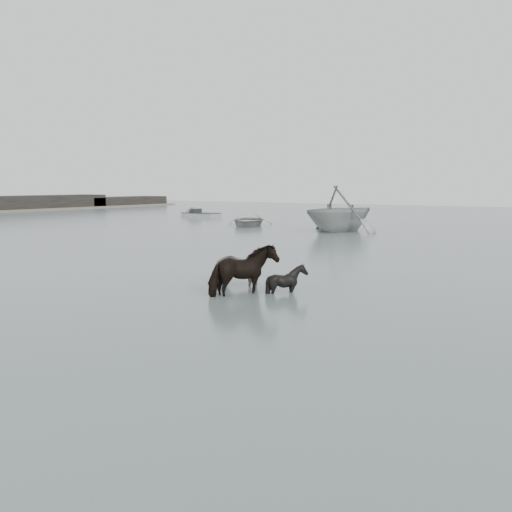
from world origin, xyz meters
name	(u,v)px	position (x,y,z in m)	size (l,w,h in m)	color
ground	(216,290)	(0.00, 0.00, 0.00)	(140.00, 140.00, 0.00)	slate
pony_pinto	(238,259)	(0.08, 0.99, 0.80)	(0.87, 1.90, 1.61)	black
pony_dark	(245,266)	(1.09, -0.15, 0.81)	(1.61, 1.37, 1.62)	black
pony_black	(287,273)	(1.86, 0.83, 0.56)	(0.90, 1.01, 1.12)	black
rowboat_lead	(248,219)	(-13.36, 21.95, 0.48)	(3.32, 4.65, 0.96)	#A4A39F
rowboat_trail	(340,207)	(-5.64, 21.02, 1.54)	(5.05, 5.85, 3.08)	#A7A9A7
skiff_outer	(201,213)	(-23.60, 29.44, 0.38)	(5.03, 1.60, 0.75)	#A5A5A1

